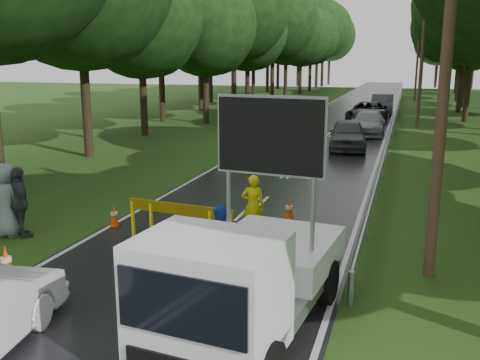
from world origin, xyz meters
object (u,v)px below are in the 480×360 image
at_px(barrier, 180,215).
at_px(queue_car_second, 368,123).
at_px(officer, 253,206).
at_px(queue_car_first, 348,134).
at_px(work_truck, 242,279).
at_px(queue_car_third, 367,113).
at_px(queue_car_fourth, 382,104).
at_px(civilian, 223,243).

xyz_separation_m(barrier, queue_car_second, (2.91, 22.59, -0.19)).
bearing_deg(queue_car_second, officer, -94.00).
relative_size(barrier, queue_car_first, 0.62).
distance_m(work_truck, queue_car_second, 26.27).
bearing_deg(queue_car_third, queue_car_first, -87.75).
xyz_separation_m(queue_car_third, queue_car_fourth, (0.71, 7.25, 0.05)).
height_order(officer, civilian, officer).
xyz_separation_m(civilian, queue_car_second, (1.30, 23.95, -0.11)).
distance_m(officer, queue_car_second, 21.09).
xyz_separation_m(officer, queue_car_third, (0.96, 27.04, -0.07)).
xyz_separation_m(officer, civilian, (0.16, -2.92, -0.03)).
xyz_separation_m(queue_car_first, queue_car_fourth, (0.82, 19.25, 0.04)).
xyz_separation_m(work_truck, queue_car_first, (-0.45, 20.27, -0.30)).
xyz_separation_m(work_truck, civilian, (-1.15, 2.32, -0.27)).
bearing_deg(queue_car_fourth, work_truck, -91.22).
bearing_deg(queue_car_first, queue_car_second, 77.98).
xyz_separation_m(civilian, queue_car_third, (0.80, 29.95, -0.04)).
distance_m(queue_car_first, queue_car_third, 12.00).
height_order(officer, queue_car_fourth, officer).
relative_size(work_truck, queue_car_second, 1.06).
distance_m(officer, queue_car_third, 27.05).
xyz_separation_m(barrier, queue_car_fourth, (3.11, 35.84, -0.08)).
distance_m(officer, civilian, 2.92).
distance_m(work_truck, civilian, 2.60).
height_order(queue_car_first, queue_car_second, queue_car_first).
bearing_deg(officer, civilian, 77.83).
xyz_separation_m(officer, queue_car_fourth, (1.67, 34.29, -0.02)).
relative_size(civilian, queue_car_second, 0.33).
bearing_deg(queue_car_fourth, queue_car_third, -96.27).
relative_size(barrier, civilian, 1.76).
xyz_separation_m(work_truck, officer, (-1.31, 5.23, -0.24)).
height_order(barrier, queue_car_second, queue_car_second).
distance_m(barrier, officer, 2.12).
distance_m(civilian, queue_car_third, 29.96).
relative_size(work_truck, barrier, 1.81).
height_order(barrier, queue_car_fourth, queue_car_fourth).
height_order(queue_car_second, queue_car_third, queue_car_third).
height_order(queue_car_third, queue_car_fourth, queue_car_fourth).
xyz_separation_m(barrier, officer, (1.44, 1.55, -0.06)).
bearing_deg(officer, queue_car_fourth, -108.13).
bearing_deg(work_truck, queue_car_second, 95.68).
distance_m(queue_car_second, queue_car_third, 6.02).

